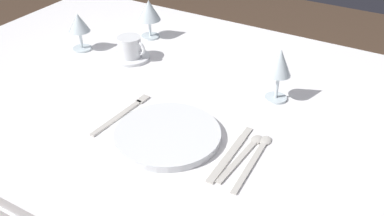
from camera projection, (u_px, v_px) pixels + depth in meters
dining_table at (196, 121)px, 1.30m from camera, size 1.80×1.11×0.74m
dinner_plate at (167, 135)px, 1.09m from camera, size 0.27×0.27×0.02m
fork_outer at (124, 113)px, 1.19m from camera, size 0.03×0.22×0.00m
dinner_knife at (230, 155)px, 1.04m from camera, size 0.02×0.23×0.00m
spoon_soup at (246, 152)px, 1.05m from camera, size 0.03×0.21×0.01m
spoon_dessert at (256, 156)px, 1.04m from camera, size 0.03×0.23×0.01m
saucer_left at (130, 57)px, 1.46m from camera, size 0.13×0.13×0.01m
coffee_cup_left at (130, 47)px, 1.43m from camera, size 0.10×0.08×0.07m
wine_glass_centre at (79, 25)px, 1.47m from camera, size 0.07×0.07×0.13m
wine_glass_left at (280, 65)px, 1.19m from camera, size 0.07×0.07×0.15m
wine_glass_right at (149, 12)px, 1.55m from camera, size 0.08×0.08×0.14m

